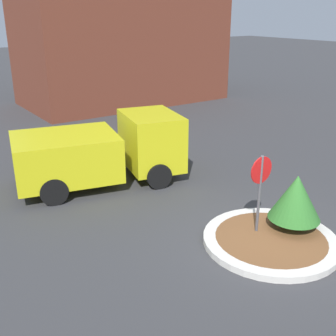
% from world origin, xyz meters
% --- Properties ---
extents(ground_plane, '(120.00, 120.00, 0.00)m').
position_xyz_m(ground_plane, '(0.00, 0.00, 0.00)').
color(ground_plane, '#38383A').
extents(traffic_island, '(3.21, 3.21, 0.16)m').
position_xyz_m(traffic_island, '(0.00, 0.00, 0.08)').
color(traffic_island, beige).
rests_on(traffic_island, ground_plane).
extents(stop_sign, '(0.66, 0.07, 2.10)m').
position_xyz_m(stop_sign, '(-0.03, 0.44, 1.44)').
color(stop_sign, '#4C4C51').
rests_on(stop_sign, ground_plane).
extents(island_shrub, '(1.27, 1.27, 1.39)m').
position_xyz_m(island_shrub, '(0.82, 0.03, 0.98)').
color(island_shrub, brown).
rests_on(island_shrub, traffic_island).
extents(utility_truck, '(5.53, 3.44, 2.11)m').
position_xyz_m(utility_truck, '(-1.54, 5.72, 1.09)').
color(utility_truck, gold).
rests_on(utility_truck, ground_plane).
extents(storefront_building, '(11.45, 6.07, 7.34)m').
position_xyz_m(storefront_building, '(5.43, 16.69, 3.67)').
color(storefront_building, brown).
rests_on(storefront_building, ground_plane).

